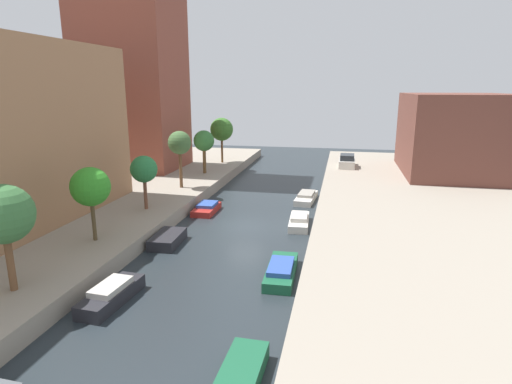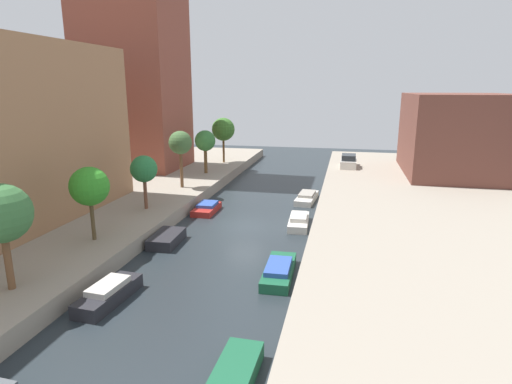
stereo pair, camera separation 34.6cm
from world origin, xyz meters
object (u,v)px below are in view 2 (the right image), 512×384
Objects in this scene: street_tree_3 at (180,143)px; moored_boat_right_0 at (235,373)px; street_tree_1 at (89,187)px; parked_car at (349,162)px; street_tree_4 at (205,141)px; street_tree_0 at (1,214)px; street_tree_2 at (144,169)px; moored_boat_right_3 at (307,197)px; moored_boat_right_1 at (279,271)px; moored_boat_left_2 at (167,239)px; moored_boat_left_1 at (109,294)px; street_tree_5 at (223,129)px; apartment_tower_far at (132,48)px; moored_boat_left_3 at (207,208)px; moored_boat_right_2 at (299,221)px; low_block_right at (457,134)px.

street_tree_3 is 25.97m from moored_boat_right_0.
street_tree_1 is 31.13m from parked_car.
street_tree_4 is at bearing 90.00° from street_tree_3.
street_tree_0 is 1.53× the size of moored_boat_right_0.
street_tree_2 is 19.74m from moored_boat_right_0.
moored_boat_right_3 is at bearing -106.14° from parked_car.
moored_boat_right_3 is (-3.51, -12.13, -1.29)m from parked_car.
street_tree_1 is 11.92m from moored_boat_right_1.
moored_boat_left_2 is 14.75m from moored_boat_right_3.
moored_boat_left_1 is 0.90× the size of moored_boat_right_1.
moored_boat_right_3 is (11.19, -12.03, -4.62)m from street_tree_5.
street_tree_3 is (8.56, -8.59, -8.92)m from apartment_tower_far.
parked_car is (14.70, 33.81, -2.90)m from street_tree_0.
apartment_tower_far is 33.31m from moored_boat_right_1.
street_tree_2 is 13.80m from street_tree_4.
street_tree_4 is 11.84m from moored_boat_left_3.
street_tree_2 is (-0.00, 13.26, -0.53)m from street_tree_0.
moored_boat_right_2 is at bearing 34.84° from moored_boat_left_2.
street_tree_2 is 25.38m from parked_car.
street_tree_4 is at bearing 117.98° from moored_boat_right_1.
parked_car is 19.51m from moored_boat_right_2.
moored_boat_right_2 is 0.89× the size of moored_boat_right_3.
moored_boat_left_1 is 7.68m from moored_boat_left_2.
moored_boat_right_2 is at bearing 89.73° from moored_boat_right_1.
apartment_tower_far is 26.83m from moored_boat_left_2.
street_tree_4 is at bearing 98.61° from moored_boat_left_1.
street_tree_1 is at bearing -90.00° from street_tree_3.
street_tree_0 reaches higher than moored_boat_right_3.
street_tree_5 reaches higher than moored_boat_left_1.
low_block_right is 18.44m from moored_boat_right_3.
low_block_right reaches higher than street_tree_3.
street_tree_5 is 25.22m from moored_boat_left_2.
street_tree_3 is at bearing 101.59° from moored_boat_left_1.
moored_boat_right_3 is at bearing 58.16° from moored_boat_left_2.
street_tree_0 is at bearing -90.00° from street_tree_4.
apartment_tower_far is 12.97m from street_tree_4.
moored_boat_left_3 is 0.77× the size of moored_boat_right_1.
moored_boat_left_2 is at bearing 37.96° from street_tree_1.
street_tree_1 is at bearing -69.15° from apartment_tower_far.
street_tree_1 is 0.98× the size of street_tree_4.
street_tree_2 reaches higher than moored_boat_right_0.
low_block_right is 3.33× the size of parked_car.
moored_boat_right_3 is (7.78, 12.53, -0.02)m from moored_boat_left_2.
parked_car is at bearing 61.72° from street_tree_1.
apartment_tower_far is 5.76× the size of moored_boat_right_3.
parked_car is at bearing 65.40° from moored_boat_left_2.
street_tree_5 is at bearing 90.00° from street_tree_3.
street_tree_4 is at bearing 100.77° from moored_boat_left_2.
street_tree_1 is 1.10× the size of street_tree_2.
low_block_right is 2.69× the size of street_tree_3.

